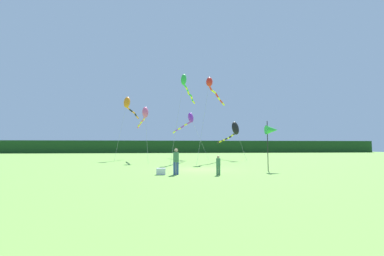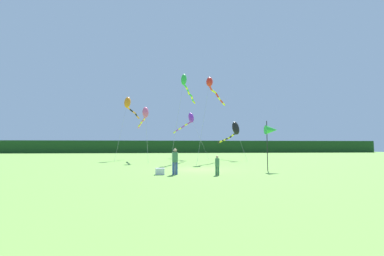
% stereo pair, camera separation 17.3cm
% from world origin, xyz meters
% --- Properties ---
extents(ground_plane, '(120.00, 120.00, 0.00)m').
position_xyz_m(ground_plane, '(0.00, 0.00, 0.00)').
color(ground_plane, '#6B9E42').
extents(distant_treeline, '(108.00, 2.38, 3.17)m').
position_xyz_m(distant_treeline, '(0.00, 45.00, 1.58)').
color(distant_treeline, '#193D19').
rests_on(distant_treeline, ground).
extents(person_adult, '(0.37, 0.37, 1.67)m').
position_xyz_m(person_adult, '(-1.90, -3.10, 0.94)').
color(person_adult, '#334C8C').
rests_on(person_adult, ground).
extents(person_child, '(0.27, 0.27, 1.24)m').
position_xyz_m(person_child, '(0.77, -3.62, 0.69)').
color(person_child, '#3F724C').
rests_on(person_child, ground).
extents(cooler_box, '(0.58, 0.40, 0.41)m').
position_xyz_m(cooler_box, '(-2.86, -3.00, 0.21)').
color(cooler_box, silver).
rests_on(cooler_box, ground).
extents(banner_flag_pole, '(0.90, 0.70, 3.72)m').
position_xyz_m(banner_flag_pole, '(5.35, -1.28, 3.01)').
color(banner_flag_pole, black).
rests_on(banner_flag_pole, ground).
extents(kite_black, '(2.30, 6.56, 5.01)m').
position_xyz_m(kite_black, '(5.93, 11.48, 3.89)').
color(kite_black, '#B2B2B2').
rests_on(kite_black, ground).
extents(kite_rainbow, '(1.91, 5.65, 6.32)m').
position_xyz_m(kite_rainbow, '(-5.21, 9.20, 5.42)').
color(kite_rainbow, '#B2B2B2').
rests_on(kite_rainbow, ground).
extents(kite_red, '(4.85, 8.37, 9.86)m').
position_xyz_m(kite_red, '(2.59, 8.95, 8.90)').
color(kite_red, '#B2B2B2').
rests_on(kite_red, ground).
extents(kite_green, '(3.33, 8.42, 10.16)m').
position_xyz_m(kite_green, '(-0.53, 8.85, 9.10)').
color(kite_green, '#B2B2B2').
rests_on(kite_green, ground).
extents(kite_purple, '(4.45, 7.96, 6.54)m').
position_xyz_m(kite_purple, '(0.32, 14.61, 5.43)').
color(kite_purple, '#B2B2B2').
rests_on(kite_purple, ground).
extents(kite_orange, '(1.90, 7.41, 8.43)m').
position_xyz_m(kite_orange, '(-7.86, 13.76, 7.41)').
color(kite_orange, '#B2B2B2').
rests_on(kite_orange, ground).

